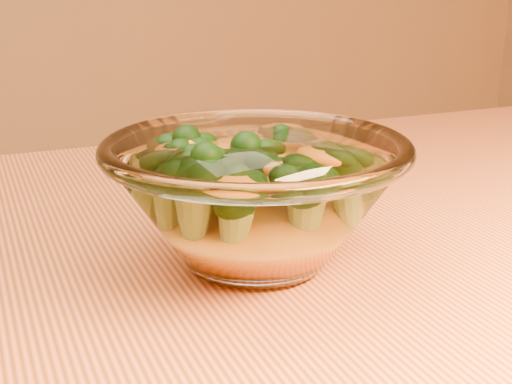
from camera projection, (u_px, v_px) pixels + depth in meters
glass_bowl at (256, 198)px, 0.47m from camera, size 0.20×0.20×0.09m
cheese_sauce at (256, 225)px, 0.48m from camera, size 0.12×0.12×0.03m
broccoli_heap at (242, 178)px, 0.47m from camera, size 0.13×0.12×0.06m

